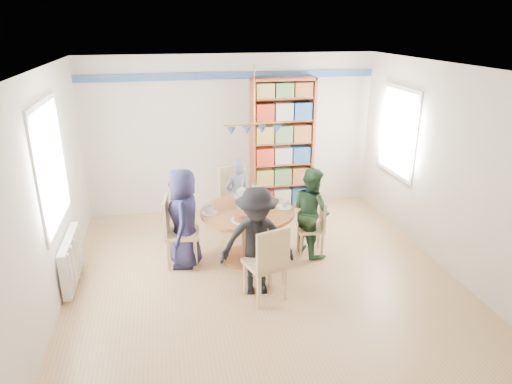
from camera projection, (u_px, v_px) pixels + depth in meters
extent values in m
plane|color=tan|center=(262.00, 276.00, 6.10)|extent=(5.00, 5.00, 0.00)
plane|color=white|center=(263.00, 68.00, 5.15)|extent=(5.00, 5.00, 0.00)
plane|color=silver|center=(232.00, 134.00, 7.92)|extent=(5.00, 0.00, 5.00)
plane|color=silver|center=(335.00, 290.00, 3.33)|extent=(5.00, 0.00, 5.00)
plane|color=silver|center=(47.00, 195.00, 5.16)|extent=(0.00, 5.00, 5.00)
plane|color=silver|center=(445.00, 168.00, 6.09)|extent=(0.00, 5.00, 5.00)
cube|color=#2D4A7E|center=(231.00, 75.00, 7.55)|extent=(5.00, 0.02, 0.12)
cube|color=white|center=(50.00, 166.00, 5.35)|extent=(0.03, 1.32, 1.52)
cube|color=white|center=(52.00, 166.00, 5.35)|extent=(0.01, 1.20, 1.40)
cube|color=white|center=(398.00, 132.00, 7.21)|extent=(0.03, 1.12, 1.42)
cube|color=white|center=(397.00, 132.00, 7.20)|extent=(0.01, 1.00, 1.30)
cylinder|color=gold|center=(254.00, 95.00, 5.74)|extent=(0.01, 0.01, 0.75)
cylinder|color=gold|center=(254.00, 124.00, 5.87)|extent=(0.80, 0.02, 0.02)
cone|color=#3F61B2|center=(232.00, 131.00, 5.84)|extent=(0.11, 0.11, 0.10)
cone|color=#3F61B2|center=(247.00, 130.00, 5.88)|extent=(0.11, 0.11, 0.10)
cone|color=#3F61B2|center=(262.00, 130.00, 5.92)|extent=(0.11, 0.11, 0.10)
cone|color=#3F61B2|center=(277.00, 129.00, 5.95)|extent=(0.11, 0.11, 0.10)
cube|color=silver|center=(71.00, 259.00, 5.80)|extent=(0.10, 1.00, 0.60)
cube|color=silver|center=(71.00, 275.00, 5.44)|extent=(0.02, 0.06, 0.56)
cube|color=silver|center=(74.00, 267.00, 5.62)|extent=(0.02, 0.06, 0.56)
cube|color=silver|center=(76.00, 259.00, 5.81)|extent=(0.02, 0.06, 0.56)
cube|color=silver|center=(79.00, 252.00, 5.99)|extent=(0.02, 0.06, 0.56)
cube|color=silver|center=(81.00, 245.00, 6.17)|extent=(0.02, 0.06, 0.56)
cylinder|color=brown|center=(247.00, 212.00, 6.29)|extent=(1.30, 1.30, 0.05)
cylinder|color=brown|center=(248.00, 236.00, 6.42)|extent=(0.16, 0.16, 0.70)
cylinder|color=brown|center=(248.00, 257.00, 6.54)|extent=(0.70, 0.70, 0.04)
cube|color=tan|center=(182.00, 233.00, 6.24)|extent=(0.49, 0.49, 0.05)
cube|color=tan|center=(166.00, 216.00, 6.13)|extent=(0.09, 0.44, 0.52)
cube|color=tan|center=(196.00, 255.00, 6.17)|extent=(0.05, 0.05, 0.45)
cube|color=tan|center=(197.00, 243.00, 6.50)|extent=(0.05, 0.05, 0.45)
cube|color=tan|center=(169.00, 256.00, 6.14)|extent=(0.05, 0.05, 0.45)
cube|color=tan|center=(172.00, 244.00, 6.47)|extent=(0.05, 0.05, 0.45)
cube|color=tan|center=(311.00, 228.00, 6.56)|extent=(0.42, 0.42, 0.04)
cube|color=tan|center=(323.00, 214.00, 6.49)|extent=(0.09, 0.37, 0.44)
cube|color=tan|center=(298.00, 237.00, 6.76)|extent=(0.04, 0.04, 0.38)
cube|color=tan|center=(301.00, 246.00, 6.48)|extent=(0.04, 0.04, 0.38)
cube|color=tan|center=(318.00, 237.00, 6.77)|extent=(0.04, 0.04, 0.38)
cube|color=tan|center=(322.00, 246.00, 6.49)|extent=(0.04, 0.04, 0.38)
cube|color=tan|center=(239.00, 202.00, 7.24)|extent=(0.57, 0.57, 0.05)
cube|color=tan|center=(233.00, 182.00, 7.31)|extent=(0.46, 0.16, 0.55)
cube|color=tan|center=(233.00, 224.00, 7.09)|extent=(0.05, 0.05, 0.47)
cube|color=tan|center=(254.00, 219.00, 7.25)|extent=(0.05, 0.05, 0.47)
cube|color=tan|center=(224.00, 215.00, 7.40)|extent=(0.05, 0.05, 0.47)
cube|color=tan|center=(244.00, 211.00, 7.56)|extent=(0.05, 0.05, 0.47)
cube|color=tan|center=(265.00, 263.00, 5.47)|extent=(0.54, 0.54, 0.05)
cube|color=tan|center=(273.00, 251.00, 5.22)|extent=(0.43, 0.17, 0.52)
cube|color=tan|center=(270.00, 271.00, 5.78)|extent=(0.05, 0.05, 0.44)
cube|color=tan|center=(245.00, 278.00, 5.62)|extent=(0.05, 0.05, 0.44)
cube|color=tan|center=(284.00, 284.00, 5.49)|extent=(0.05, 0.05, 0.44)
cube|color=tan|center=(259.00, 292.00, 5.33)|extent=(0.05, 0.05, 0.44)
imported|color=#171733|center=(184.00, 218.00, 6.16)|extent=(0.51, 0.72, 1.39)
imported|color=#1C3821|center=(311.00, 211.00, 6.51)|extent=(0.66, 0.75, 1.30)
imported|color=gray|center=(237.00, 196.00, 7.20)|extent=(0.52, 0.43, 1.21)
imported|color=black|center=(257.00, 242.00, 5.50)|extent=(0.95, 0.61, 1.39)
cube|color=maroon|center=(252.00, 146.00, 7.90)|extent=(0.04, 0.33, 2.31)
cube|color=maroon|center=(311.00, 143.00, 8.10)|extent=(0.04, 0.33, 2.31)
cube|color=maroon|center=(283.00, 79.00, 7.60)|extent=(1.10, 0.33, 0.04)
cube|color=maroon|center=(281.00, 204.00, 8.39)|extent=(1.10, 0.33, 0.07)
cube|color=maroon|center=(280.00, 143.00, 8.14)|extent=(1.10, 0.02, 2.31)
cube|color=maroon|center=(281.00, 183.00, 8.25)|extent=(1.04, 0.31, 0.03)
cube|color=maroon|center=(282.00, 163.00, 8.11)|extent=(1.04, 0.31, 0.03)
cube|color=maroon|center=(282.00, 142.00, 7.98)|extent=(1.04, 0.31, 0.03)
cube|color=maroon|center=(283.00, 120.00, 7.84)|extent=(1.04, 0.31, 0.03)
cube|color=maroon|center=(283.00, 97.00, 7.71)|extent=(1.04, 0.31, 0.03)
cube|color=#AC2D1A|center=(264.00, 197.00, 8.25)|extent=(0.30, 0.24, 0.29)
cube|color=silver|center=(281.00, 196.00, 8.31)|extent=(0.30, 0.24, 0.29)
cube|color=navy|center=(299.00, 194.00, 8.37)|extent=(0.30, 0.24, 0.29)
cube|color=tan|center=(264.00, 177.00, 8.11)|extent=(0.30, 0.24, 0.29)
cube|color=#537E46|center=(282.00, 175.00, 8.17)|extent=(0.30, 0.24, 0.29)
cube|color=brown|center=(299.00, 174.00, 8.24)|extent=(0.30, 0.24, 0.29)
cube|color=#AC2D1A|center=(264.00, 156.00, 7.98)|extent=(0.30, 0.24, 0.29)
cube|color=silver|center=(282.00, 155.00, 8.04)|extent=(0.30, 0.24, 0.29)
cube|color=navy|center=(300.00, 154.00, 8.10)|extent=(0.30, 0.24, 0.29)
cube|color=tan|center=(264.00, 134.00, 7.84)|extent=(0.30, 0.24, 0.29)
cube|color=#537E46|center=(283.00, 133.00, 7.90)|extent=(0.30, 0.24, 0.29)
cube|color=brown|center=(301.00, 132.00, 7.96)|extent=(0.30, 0.24, 0.29)
cube|color=#AC2D1A|center=(264.00, 112.00, 7.71)|extent=(0.30, 0.24, 0.29)
cube|color=silver|center=(283.00, 111.00, 7.77)|extent=(0.30, 0.24, 0.29)
cube|color=navy|center=(302.00, 110.00, 7.83)|extent=(0.30, 0.24, 0.29)
cube|color=tan|center=(264.00, 90.00, 7.58)|extent=(0.30, 0.24, 0.24)
cube|color=#537E46|center=(283.00, 90.00, 7.64)|extent=(0.30, 0.24, 0.24)
cube|color=brown|center=(302.00, 89.00, 7.70)|extent=(0.30, 0.24, 0.24)
cylinder|color=white|center=(242.00, 199.00, 6.30)|extent=(0.13, 0.13, 0.26)
sphere|color=white|center=(242.00, 190.00, 6.26)|extent=(0.10, 0.10, 0.10)
cylinder|color=silver|center=(255.00, 196.00, 6.37)|extent=(0.08, 0.08, 0.31)
cylinder|color=#3F61B2|center=(255.00, 185.00, 6.31)|extent=(0.03, 0.03, 0.03)
cylinder|color=white|center=(247.00, 201.00, 6.57)|extent=(0.33, 0.33, 0.01)
cylinder|color=brown|center=(247.00, 198.00, 6.55)|extent=(0.26, 0.26, 0.10)
cylinder|color=white|center=(244.00, 220.00, 5.96)|extent=(0.33, 0.33, 0.01)
cylinder|color=brown|center=(244.00, 216.00, 5.94)|extent=(0.26, 0.26, 0.10)
cylinder|color=white|center=(209.00, 213.00, 6.18)|extent=(0.22, 0.22, 0.01)
imported|color=white|center=(209.00, 210.00, 6.16)|extent=(0.13, 0.13, 0.11)
cylinder|color=white|center=(284.00, 207.00, 6.38)|extent=(0.22, 0.22, 0.01)
imported|color=white|center=(284.00, 204.00, 6.36)|extent=(0.11, 0.11, 0.10)
cylinder|color=white|center=(241.00, 196.00, 6.76)|extent=(0.22, 0.22, 0.01)
imported|color=white|center=(241.00, 193.00, 6.74)|extent=(0.13, 0.13, 0.11)
cylinder|color=white|center=(255.00, 225.00, 5.80)|extent=(0.22, 0.22, 0.01)
imported|color=white|center=(255.00, 222.00, 5.78)|extent=(0.11, 0.11, 0.10)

